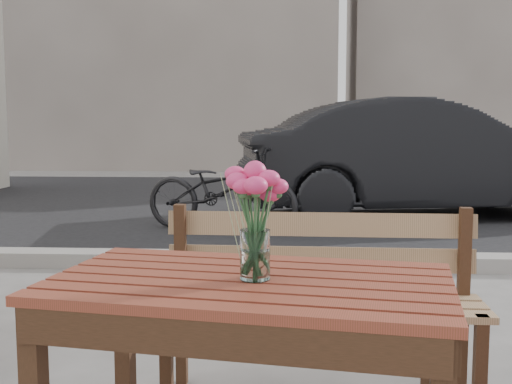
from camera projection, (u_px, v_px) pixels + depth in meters
The scene contains 7 objects.
street at pixel (293, 223), 7.15m from camera, with size 30.00×8.12×0.12m.
backdrop_buildings at pixel (300, 22), 16.00m from camera, with size 15.50×4.00×8.00m.
main_table at pixel (250, 317), 1.89m from camera, with size 1.26×0.86×0.72m.
main_bench at pixel (320, 280), 2.71m from camera, with size 1.35×0.43×0.83m.
main_vase at pixel (255, 206), 1.84m from camera, with size 0.19×0.19×0.34m.
parked_car at pixel (418, 158), 7.82m from camera, with size 1.51×4.34×1.43m, color black.
bicycle at pixel (221, 190), 6.77m from camera, with size 0.59×1.68×0.88m, color black.
Camera 1 is at (-0.02, -2.02, 1.18)m, focal length 45.00 mm.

